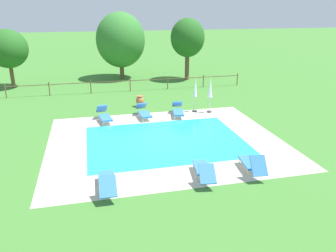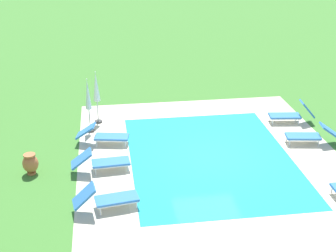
{
  "view_description": "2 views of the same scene",
  "coord_description": "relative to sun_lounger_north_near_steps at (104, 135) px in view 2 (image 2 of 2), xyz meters",
  "views": [
    {
      "loc": [
        -3.46,
        -15.13,
        6.39
      ],
      "look_at": [
        0.25,
        0.5,
        0.6
      ],
      "focal_mm": 35.6,
      "sensor_mm": 36.0,
      "label": 1
    },
    {
      "loc": [
        -14.93,
        3.67,
        8.13
      ],
      "look_at": [
        1.83,
        1.31,
        0.54
      ],
      "focal_mm": 50.45,
      "sensor_mm": 36.0,
      "label": 2
    }
  ],
  "objects": [
    {
      "name": "ground_plane",
      "position": [
        -1.67,
        -3.82,
        -0.37
      ],
      "size": [
        160.0,
        160.0,
        0.0
      ],
      "primitive_type": "plane",
      "color": "#3D752D"
    },
    {
      "name": "pool_deck_paving",
      "position": [
        -1.67,
        -3.82,
        -0.36
      ],
      "size": [
        11.52,
        9.59,
        0.01
      ],
      "primitive_type": "cube",
      "color": "beige",
      "rests_on": "ground"
    },
    {
      "name": "swimming_pool_water",
      "position": [
        -1.67,
        -3.82,
        -0.36
      ],
      "size": [
        7.75,
        5.82,
        0.01
      ],
      "primitive_type": "cube",
      "color": "#23A8C1",
      "rests_on": "ground"
    },
    {
      "name": "pool_coping_rim",
      "position": [
        -1.67,
        -3.82,
        -0.36
      ],
      "size": [
        8.23,
        6.3,
        0.01
      ],
      "color": "beige",
      "rests_on": "ground"
    },
    {
      "name": "sun_lounger_north_near_steps",
      "position": [
        0.0,
        0.0,
        0.0
      ],
      "size": [
        0.95,
        2.09,
        0.82
      ],
      "color": "#3370BC",
      "rests_on": "ground"
    },
    {
      "name": "sun_lounger_north_mid",
      "position": [
        -2.12,
        0.1,
        0.0
      ],
      "size": [
        0.74,
        2.04,
        0.83
      ],
      "color": "#3370BC",
      "rests_on": "ground"
    },
    {
      "name": "sun_lounger_north_far",
      "position": [
        -4.47,
        -0.02,
        0.01
      ],
      "size": [
        0.89,
        2.03,
        0.89
      ],
      "color": "#3370BC",
      "rests_on": "ground"
    },
    {
      "name": "sun_lounger_north_end",
      "position": [
        -1.07,
        -7.9,
        0.0
      ],
      "size": [
        0.89,
        2.08,
        0.82
      ],
      "color": "#3370BC",
      "rests_on": "ground"
    },
    {
      "name": "sun_lounger_south_mid",
      "position": [
        0.99,
        -7.92,
        0.02
      ],
      "size": [
        0.82,
        1.94,
        0.97
      ],
      "color": "#3370BC",
      "rests_on": "ground"
    },
    {
      "name": "patio_umbrella_closed_row_west",
      "position": [
        1.26,
        0.56,
        1.08
      ],
      "size": [
        0.32,
        0.32,
        2.28
      ],
      "color": "#383838",
      "rests_on": "ground"
    },
    {
      "name": "patio_umbrella_closed_row_centre",
      "position": [
        2.14,
        0.23,
        1.12
      ],
      "size": [
        0.32,
        0.32,
        2.28
      ],
      "color": "#383838",
      "rests_on": "ground"
    },
    {
      "name": "terracotta_urn_near_fence",
      "position": [
        -1.97,
        2.52,
        0.03
      ],
      "size": [
        0.53,
        0.53,
        0.75
      ],
      "color": "#B7663D",
      "rests_on": "ground"
    }
  ]
}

